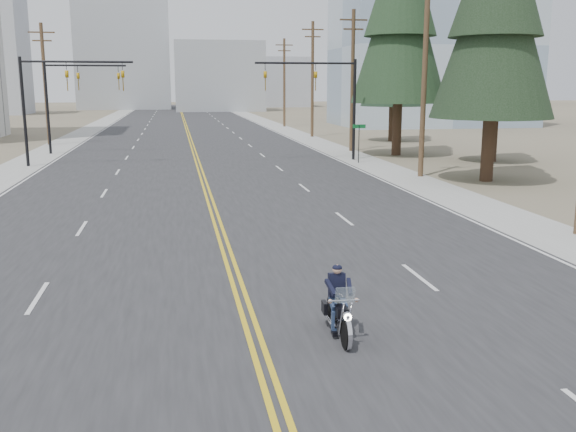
% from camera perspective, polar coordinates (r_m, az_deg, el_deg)
% --- Properties ---
extents(ground_plane, '(400.00, 400.00, 0.00)m').
position_cam_1_polar(ground_plane, '(13.22, -2.71, -11.65)').
color(ground_plane, '#776D56').
rests_on(ground_plane, ground).
extents(road, '(20.00, 200.00, 0.01)m').
position_cam_1_polar(road, '(82.24, -9.02, 7.76)').
color(road, '#303033').
rests_on(road, ground).
extents(sidewalk_left, '(3.00, 200.00, 0.01)m').
position_cam_1_polar(sidewalk_left, '(82.83, -17.07, 7.43)').
color(sidewalk_left, '#A5A5A0').
rests_on(sidewalk_left, ground).
extents(sidewalk_right, '(3.00, 200.00, 0.01)m').
position_cam_1_polar(sidewalk_right, '(83.25, -1.01, 7.94)').
color(sidewalk_right, '#A5A5A0').
rests_on(sidewalk_right, ground).
extents(traffic_mast_left, '(7.10, 0.26, 7.00)m').
position_cam_1_polar(traffic_mast_left, '(44.69, -19.98, 10.51)').
color(traffic_mast_left, black).
rests_on(traffic_mast_left, ground).
extents(traffic_mast_right, '(7.10, 0.26, 7.00)m').
position_cam_1_polar(traffic_mast_right, '(45.29, 3.44, 11.17)').
color(traffic_mast_right, black).
rests_on(traffic_mast_right, ground).
extents(traffic_mast_far, '(6.10, 0.26, 7.00)m').
position_cam_1_polar(traffic_mast_far, '(52.64, -18.87, 10.56)').
color(traffic_mast_far, black).
rests_on(traffic_mast_far, ground).
extents(street_sign, '(0.90, 0.06, 2.62)m').
position_cam_1_polar(street_sign, '(43.95, 6.33, 7.02)').
color(street_sign, black).
rests_on(street_sign, ground).
extents(utility_pole_b, '(2.20, 0.30, 11.50)m').
position_cam_1_polar(utility_pole_b, '(37.76, 12.05, 12.47)').
color(utility_pole_b, brown).
rests_on(utility_pole_b, ground).
extents(utility_pole_c, '(2.20, 0.30, 11.00)m').
position_cam_1_polar(utility_pole_c, '(51.99, 5.75, 12.05)').
color(utility_pole_c, brown).
rests_on(utility_pole_c, ground).
extents(utility_pole_d, '(2.20, 0.30, 11.50)m').
position_cam_1_polar(utility_pole_d, '(66.56, 2.19, 12.19)').
color(utility_pole_d, brown).
rests_on(utility_pole_d, ground).
extents(utility_pole_e, '(2.20, 0.30, 11.00)m').
position_cam_1_polar(utility_pole_e, '(83.25, -0.33, 11.89)').
color(utility_pole_e, brown).
rests_on(utility_pole_e, ground).
extents(utility_pole_left, '(2.20, 0.30, 10.50)m').
position_cam_1_polar(utility_pole_left, '(61.06, -20.79, 11.05)').
color(utility_pole_left, brown).
rests_on(utility_pole_left, ground).
extents(glass_building, '(24.00, 16.00, 20.00)m').
position_cam_1_polar(glass_building, '(88.77, 12.58, 14.36)').
color(glass_building, '#9EB5CC').
rests_on(glass_building, ground).
extents(haze_bldg_b, '(18.00, 14.00, 14.00)m').
position_cam_1_polar(haze_bldg_b, '(137.40, -6.18, 12.21)').
color(haze_bldg_b, '#ADB2B7').
rests_on(haze_bldg_b, ground).
extents(haze_bldg_c, '(16.00, 12.00, 18.00)m').
position_cam_1_polar(haze_bldg_c, '(128.98, 9.00, 13.07)').
color(haze_bldg_c, '#B7BCC6').
rests_on(haze_bldg_c, ground).
extents(haze_bldg_d, '(20.00, 15.00, 26.00)m').
position_cam_1_polar(haze_bldg_d, '(152.62, -14.38, 14.11)').
color(haze_bldg_d, '#ADB2B7').
rests_on(haze_bldg_d, ground).
extents(haze_bldg_e, '(14.00, 14.00, 12.00)m').
position_cam_1_polar(haze_bldg_e, '(164.22, -0.74, 11.80)').
color(haze_bldg_e, '#B7BCC6').
rests_on(haze_bldg_e, ground).
extents(motorcyclist, '(0.89, 1.94, 1.50)m').
position_cam_1_polar(motorcyclist, '(13.56, 4.59, -7.67)').
color(motorcyclist, black).
rests_on(motorcyclist, ground).
extents(conifer_mid, '(5.48, 5.48, 14.62)m').
position_cam_1_polar(conifer_mid, '(46.84, 18.21, 14.88)').
color(conifer_mid, '#382619').
rests_on(conifer_mid, ground).
extents(conifer_tall, '(7.08, 7.08, 19.66)m').
position_cam_1_polar(conifer_tall, '(49.82, 10.03, 18.38)').
color(conifer_tall, '#382619').
rests_on(conifer_tall, ground).
extents(conifer_far, '(6.16, 6.16, 16.49)m').
position_cam_1_polar(conifer_far, '(62.45, 9.49, 15.29)').
color(conifer_far, '#382619').
rests_on(conifer_far, ground).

